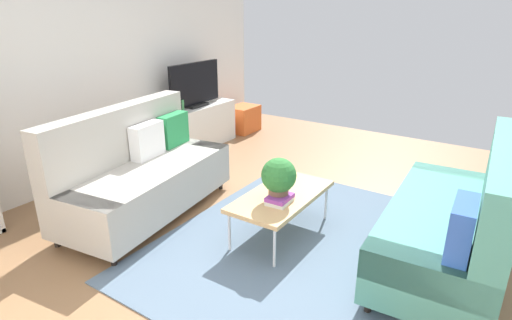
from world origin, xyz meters
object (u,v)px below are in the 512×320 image
object	(u,v)px
table_book_0	(279,201)
bottle_0	(177,106)
couch_green	(455,221)
tv	(195,85)
vase_0	(164,109)
tv_console	(196,127)
potted_plant	(279,177)
coffee_table	(282,197)
storage_trunk	(243,119)
bottle_1	(183,105)
couch_beige	(142,172)

from	to	relation	value
table_book_0	bottle_0	size ratio (longest dim) A/B	1.42
couch_green	tv	distance (m)	4.01
couch_green	vase_0	distance (m)	3.92
tv_console	potted_plant	xyz separation A→B (m)	(-1.65, -2.43, 0.32)
couch_green	coffee_table	world-z (taller)	couch_green
couch_green	vase_0	world-z (taller)	couch_green
tv	potted_plant	xyz separation A→B (m)	(-1.65, -2.41, -0.31)
tv_console	storage_trunk	world-z (taller)	tv_console
tv_console	potted_plant	distance (m)	2.95
couch_green	tv_console	distance (m)	4.00
couch_green	bottle_1	world-z (taller)	couch_green
coffee_table	tv	xyz separation A→B (m)	(1.52, 2.37, 0.56)
tv_console	bottle_1	world-z (taller)	bottle_1
tv	table_book_0	world-z (taller)	tv
bottle_0	couch_green	bearing A→B (deg)	-102.20
storage_trunk	bottle_1	world-z (taller)	bottle_1
couch_green	storage_trunk	world-z (taller)	couch_green
couch_beige	coffee_table	world-z (taller)	couch_beige
couch_green	tv	bearing A→B (deg)	68.81
table_book_0	bottle_1	bearing A→B (deg)	60.26
vase_0	bottle_0	bearing A→B (deg)	-28.85
couch_green	bottle_0	size ratio (longest dim) A/B	11.53
storage_trunk	potted_plant	size ratio (longest dim) A/B	1.31
coffee_table	bottle_1	bearing A→B (deg)	62.56
tv	table_book_0	bearing A→B (deg)	-124.65
couch_green	table_book_0	bearing A→B (deg)	105.41
couch_green	storage_trunk	distance (m)	4.38
couch_green	tv_console	xyz separation A→B (m)	(1.23, 3.81, -0.12)
storage_trunk	potted_plant	bearing A→B (deg)	-139.79
bottle_0	tv	bearing A→B (deg)	2.75
couch_beige	table_book_0	size ratio (longest dim) A/B	8.31
couch_beige	bottle_1	bearing A→B (deg)	-157.72
potted_plant	table_book_0	size ratio (longest dim) A/B	1.65
couch_beige	storage_trunk	world-z (taller)	couch_beige
coffee_table	potted_plant	bearing A→B (deg)	-162.30
bottle_0	table_book_0	bearing A→B (deg)	-117.67
couch_beige	tv_console	world-z (taller)	couch_beige
tv_console	table_book_0	xyz separation A→B (m)	(-1.68, -2.46, 0.12)
couch_green	potted_plant	bearing A→B (deg)	103.83
coffee_table	tv_console	size ratio (longest dim) A/B	0.79
potted_plant	bottle_1	world-z (taller)	potted_plant
potted_plant	table_book_0	distance (m)	0.21
potted_plant	table_book_0	world-z (taller)	potted_plant
table_book_0	storage_trunk	bearing A→B (deg)	40.25
tv_console	potted_plant	world-z (taller)	potted_plant
vase_0	bottle_0	world-z (taller)	bottle_0
tv_console	bottle_1	bearing A→B (deg)	-172.49
bottle_1	tv_console	bearing A→B (deg)	7.51
couch_green	potted_plant	size ratio (longest dim) A/B	4.90
potted_plant	tv	bearing A→B (deg)	55.53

